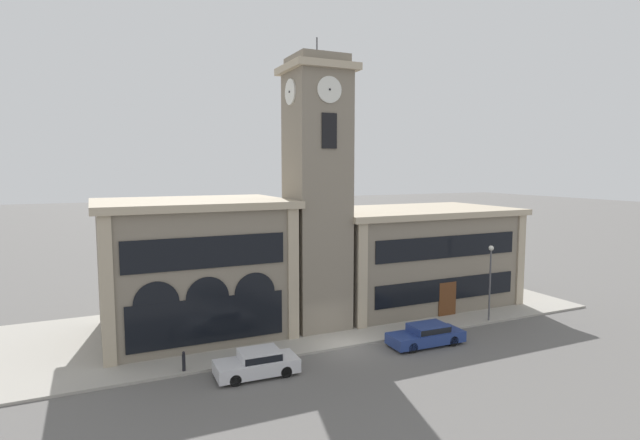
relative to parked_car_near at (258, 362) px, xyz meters
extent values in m
plane|color=#605E5B|center=(6.16, 1.53, -0.70)|extent=(300.00, 300.00, 0.00)
cube|color=#A39E93|center=(6.16, 8.19, -0.63)|extent=(42.15, 13.32, 0.15)
cube|color=gray|center=(6.16, 5.99, 7.82)|extent=(3.65, 3.65, 17.05)
cube|color=tan|center=(6.16, 5.99, 16.57)|extent=(4.35, 4.35, 0.45)
cube|color=gray|center=(6.16, 5.99, 17.10)|extent=(3.36, 3.36, 0.60)
cylinder|color=#4C4C51|center=(6.16, 5.99, 18.00)|extent=(0.10, 0.10, 1.20)
cylinder|color=silver|center=(6.16, 4.12, 15.02)|extent=(1.65, 0.10, 1.65)
cylinder|color=black|center=(6.16, 4.05, 15.02)|extent=(0.13, 0.04, 0.13)
cylinder|color=silver|center=(4.28, 5.99, 15.02)|extent=(0.10, 1.65, 1.65)
cylinder|color=black|center=(4.21, 5.99, 15.02)|extent=(0.04, 0.13, 0.13)
cube|color=black|center=(6.16, 4.13, 12.50)|extent=(1.02, 0.10, 2.20)
cube|color=gray|center=(-1.67, 8.51, 3.49)|extent=(11.40, 8.68, 8.39)
cube|color=tan|center=(-1.67, 8.51, 7.91)|extent=(12.10, 9.38, 0.45)
cube|color=tan|center=(-7.02, 4.11, 3.49)|extent=(0.70, 0.16, 8.39)
cube|color=tan|center=(3.68, 4.11, 3.49)|extent=(0.70, 0.16, 8.39)
cube|color=black|center=(-1.67, 4.13, 5.34)|extent=(9.35, 0.10, 1.84)
cube|color=black|center=(-1.67, 4.13, 1.31)|extent=(9.12, 0.10, 2.68)
cylinder|color=black|center=(-4.52, 4.12, 2.65)|extent=(2.51, 0.06, 2.51)
cylinder|color=black|center=(-1.67, 4.12, 2.65)|extent=(2.51, 0.06, 2.51)
cylinder|color=black|center=(1.18, 4.12, 2.65)|extent=(2.51, 0.06, 2.51)
cube|color=gray|center=(15.76, 8.51, 2.92)|extent=(14.95, 8.68, 7.24)
cube|color=tan|center=(15.76, 8.51, 6.76)|extent=(15.65, 9.38, 0.45)
cube|color=tan|center=(8.63, 4.11, 2.92)|extent=(0.70, 0.16, 7.24)
cube|color=tan|center=(22.88, 4.11, 2.92)|extent=(0.70, 0.16, 7.24)
cube|color=black|center=(15.76, 4.13, 4.51)|extent=(12.26, 0.10, 1.59)
cube|color=#5B3319|center=(15.76, 4.12, 0.60)|extent=(1.50, 0.12, 2.61)
cube|color=black|center=(15.76, 4.13, 1.38)|extent=(12.26, 0.10, 1.62)
cube|color=silver|center=(-0.06, 0.00, -0.18)|extent=(4.37, 1.99, 0.70)
cube|color=silver|center=(0.12, 0.00, 0.41)|extent=(2.12, 1.74, 0.47)
cube|color=black|center=(0.12, 0.00, 0.41)|extent=(2.04, 1.78, 0.35)
cylinder|color=black|center=(-1.42, -0.79, -0.40)|extent=(0.62, 0.24, 0.61)
cylinder|color=black|center=(-1.37, 0.86, -0.40)|extent=(0.62, 0.24, 0.61)
cylinder|color=black|center=(1.26, -0.86, -0.40)|extent=(0.62, 0.24, 0.61)
cylinder|color=black|center=(1.31, 0.79, -0.40)|extent=(0.62, 0.24, 0.61)
cube|color=navy|center=(10.79, 0.00, -0.20)|extent=(4.82, 1.93, 0.66)
cube|color=navy|center=(10.98, 0.00, 0.36)|extent=(2.33, 1.69, 0.46)
cube|color=black|center=(10.98, 0.00, 0.36)|extent=(2.24, 1.72, 0.34)
cylinder|color=black|center=(9.29, -0.75, -0.39)|extent=(0.64, 0.24, 0.63)
cylinder|color=black|center=(9.34, 0.83, -0.39)|extent=(0.64, 0.24, 0.63)
cylinder|color=black|center=(12.25, -0.83, -0.39)|extent=(0.64, 0.24, 0.63)
cylinder|color=black|center=(12.29, 0.75, -0.39)|extent=(0.64, 0.24, 0.63)
cylinder|color=#4C4C51|center=(17.65, 1.89, 1.94)|extent=(0.12, 0.12, 4.99)
sphere|color=silver|center=(17.65, 1.89, 4.62)|extent=(0.36, 0.36, 0.36)
cylinder|color=black|center=(-3.48, 1.87, -0.10)|extent=(0.18, 0.18, 0.90)
sphere|color=black|center=(-3.48, 1.87, 0.43)|extent=(0.16, 0.16, 0.16)
camera|label=1|loc=(-7.60, -24.32, 10.15)|focal=28.00mm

